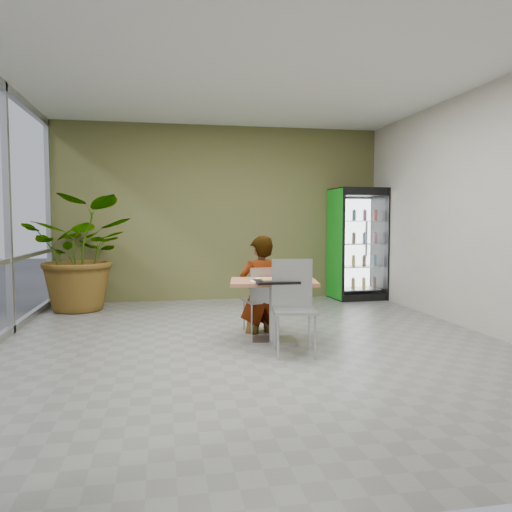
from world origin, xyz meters
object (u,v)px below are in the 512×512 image
at_px(seated_woman, 260,296).
at_px(cafeteria_tray, 276,282).
at_px(potted_plant, 83,253).
at_px(beverage_fridge, 358,244).
at_px(dining_table, 273,298).
at_px(soda_cup, 294,272).
at_px(chair_near, 293,298).
at_px(chair_far, 262,294).

bearing_deg(seated_woman, cafeteria_tray, 82.98).
bearing_deg(cafeteria_tray, seated_woman, 91.79).
bearing_deg(cafeteria_tray, potted_plant, 130.78).
distance_m(cafeteria_tray, beverage_fridge, 4.04).
bearing_deg(cafeteria_tray, dining_table, 84.40).
xyz_separation_m(soda_cup, cafeteria_tray, (-0.29, -0.29, -0.08)).
relative_size(chair_near, potted_plant, 0.55).
bearing_deg(chair_far, beverage_fridge, -141.70).
xyz_separation_m(chair_near, potted_plant, (-2.69, 3.20, 0.33)).
bearing_deg(potted_plant, soda_cup, -43.23).
relative_size(chair_near, soda_cup, 5.53).
relative_size(chair_far, seated_woman, 0.55).
bearing_deg(chair_far, seated_woman, -79.51).
bearing_deg(cafeteria_tray, chair_far, 90.86).
height_order(chair_near, seated_woman, seated_woman).
height_order(chair_far, chair_near, chair_near).
xyz_separation_m(chair_far, seated_woman, (-0.01, 0.04, -0.02)).
xyz_separation_m(seated_woman, cafeteria_tray, (0.03, -0.82, 0.28)).
distance_m(chair_far, cafeteria_tray, 0.82).
distance_m(chair_far, seated_woman, 0.05).
height_order(seated_woman, beverage_fridge, beverage_fridge).
bearing_deg(chair_far, cafeteria_tray, 82.05).
height_order(seated_woman, cafeteria_tray, seated_woman).
bearing_deg(seated_woman, chair_near, 89.92).
relative_size(dining_table, chair_far, 1.29).
bearing_deg(soda_cup, chair_far, 121.43).
bearing_deg(seated_woman, beverage_fridge, -142.33).
bearing_deg(chair_far, chair_near, 89.49).
xyz_separation_m(dining_table, chair_far, (-0.04, 0.52, -0.03)).
distance_m(chair_near, soda_cup, 0.60).
distance_m(chair_near, seated_woman, 1.07).
xyz_separation_m(dining_table, soda_cup, (0.26, 0.03, 0.30)).
xyz_separation_m(beverage_fridge, potted_plant, (-4.87, -0.33, -0.10)).
distance_m(seated_woman, potted_plant, 3.34).
relative_size(soda_cup, beverage_fridge, 0.09).
xyz_separation_m(chair_far, beverage_fridge, (2.33, 2.51, 0.53)).
xyz_separation_m(cafeteria_tray, beverage_fridge, (2.32, 3.29, 0.27)).
bearing_deg(potted_plant, seated_woman, -40.26).
bearing_deg(potted_plant, beverage_fridge, 3.87).
relative_size(dining_table, beverage_fridge, 0.54).
height_order(seated_woman, soda_cup, seated_woman).
xyz_separation_m(chair_near, beverage_fridge, (2.18, 3.53, 0.43)).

